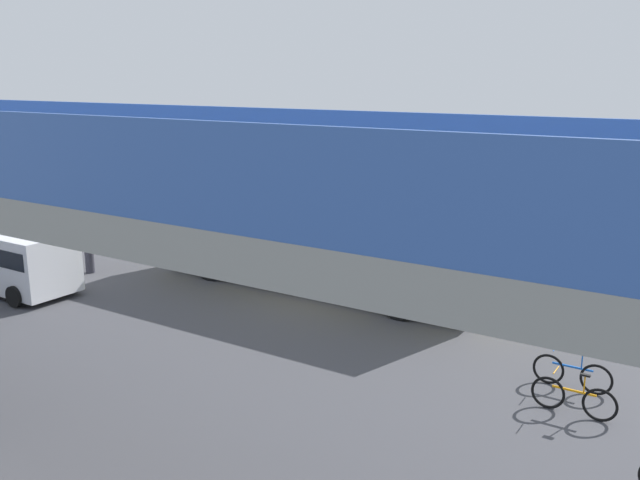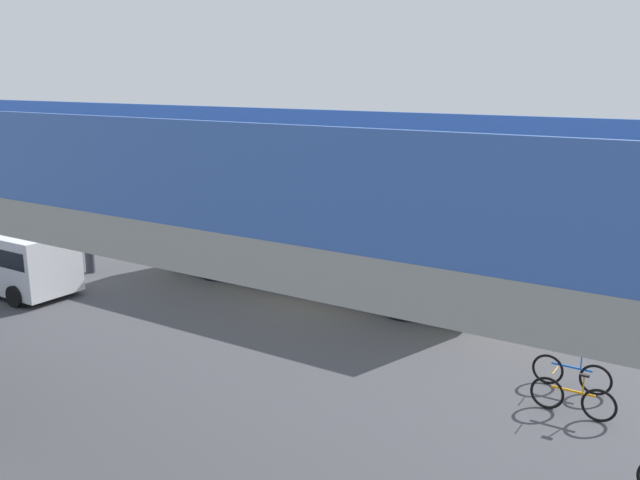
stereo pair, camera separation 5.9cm
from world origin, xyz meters
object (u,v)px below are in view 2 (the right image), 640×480
city_bus (318,233)px  bicycle_orange (573,398)px  parked_van (11,256)px  bicycle_blue (571,374)px  pedestrian (89,249)px

city_bus → bicycle_orange: (-9.33, 4.50, -1.51)m
parked_van → bicycle_blue: (-17.33, -2.48, -0.81)m
bicycle_blue → pedestrian: (16.93, -0.31, 0.51)m
bicycle_blue → bicycle_orange: size_ratio=1.00×
pedestrian → parked_van: bearing=81.9°
city_bus → parked_van: city_bus is taller
city_bus → bicycle_blue: bearing=160.1°
pedestrian → bicycle_blue: bearing=179.0°
bicycle_blue → pedestrian: bearing=-1.0°
bicycle_blue → bicycle_orange: (-0.32, 1.23, 0.00)m
bicycle_blue → pedestrian: pedestrian is taller
pedestrian → bicycle_orange: bearing=174.9°
bicycle_blue → city_bus: bearing=-19.9°
parked_van → bicycle_blue: bearing=-171.9°
parked_van → pedestrian: size_ratio=2.68×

